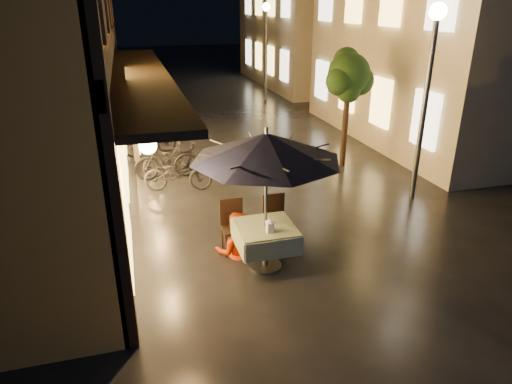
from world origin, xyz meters
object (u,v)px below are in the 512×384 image
object	(u,v)px
patio_umbrella	(266,147)
person_yellow	(277,216)
cafe_table	(266,236)
person_orange	(235,214)
streetlamp_near	(430,69)
bicycle_0	(178,174)
table_lantern	(270,225)

from	to	relation	value
patio_umbrella	person_yellow	bearing A→B (deg)	54.04
cafe_table	patio_umbrella	xyz separation A→B (m)	(0.00, 0.00, 1.56)
cafe_table	person_orange	world-z (taller)	person_orange
streetlamp_near	cafe_table	xyz separation A→B (m)	(-4.20, -2.03, -2.33)
streetlamp_near	bicycle_0	size ratio (longest dim) A/B	2.60
cafe_table	bicycle_0	world-z (taller)	bicycle_0
streetlamp_near	cafe_table	size ratio (longest dim) A/B	4.27
person_orange	person_yellow	distance (m)	0.76
cafe_table	bicycle_0	xyz separation A→B (m)	(-1.03, 3.89, -0.16)
streetlamp_near	cafe_table	world-z (taller)	streetlamp_near
streetlamp_near	person_yellow	world-z (taller)	streetlamp_near
patio_umbrella	bicycle_0	bearing A→B (deg)	104.82
cafe_table	patio_umbrella	size ratio (longest dim) A/B	0.40
person_orange	streetlamp_near	bearing A→B (deg)	-153.05
cafe_table	streetlamp_near	bearing A→B (deg)	25.80
person_orange	person_yellow	world-z (taller)	person_orange
table_lantern	streetlamp_near	bearing A→B (deg)	28.36
patio_umbrella	person_yellow	world-z (taller)	patio_umbrella
streetlamp_near	bicycle_0	xyz separation A→B (m)	(-5.23, 1.86, -2.49)
cafe_table	person_orange	size ratio (longest dim) A/B	0.63
person_orange	table_lantern	bearing A→B (deg)	124.30
streetlamp_near	bicycle_0	bearing A→B (deg)	160.43
patio_umbrella	table_lantern	distance (m)	1.25
table_lantern	bicycle_0	distance (m)	4.28
person_orange	bicycle_0	distance (m)	3.38
cafe_table	table_lantern	xyz separation A→B (m)	(0.00, -0.24, 0.33)
bicycle_0	streetlamp_near	bearing A→B (deg)	-96.62
cafe_table	person_orange	xyz separation A→B (m)	(-0.38, 0.59, 0.19)
person_orange	person_yellow	size ratio (longest dim) A/B	1.15
patio_umbrella	person_orange	size ratio (longest dim) A/B	1.57
patio_umbrella	bicycle_0	world-z (taller)	patio_umbrella
person_orange	person_yellow	xyz separation A→B (m)	(0.75, -0.08, -0.10)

